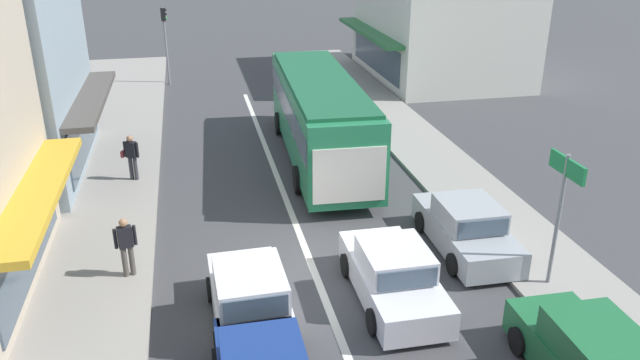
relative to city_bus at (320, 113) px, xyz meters
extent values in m
plane|color=#3F3F42|center=(-1.88, -7.82, -1.88)|extent=(140.00, 140.00, 0.00)
cube|color=silver|center=(-1.88, -3.82, -1.88)|extent=(0.20, 28.00, 0.01)
cube|color=gray|center=(-8.68, -1.82, -1.81)|extent=(5.20, 44.00, 0.14)
cube|color=gray|center=(4.32, -1.82, -1.82)|extent=(2.80, 44.00, 0.12)
cube|color=gold|center=(-8.51, -7.45, 0.82)|extent=(1.10, 7.20, 0.20)
cube|color=#425160|center=(-8.93, -7.45, -0.48)|extent=(0.06, 6.26, 1.80)
cube|color=#4C4742|center=(-8.26, 0.89, 0.82)|extent=(1.10, 7.61, 0.20)
cube|color=#425160|center=(-8.68, 0.89, -0.48)|extent=(0.06, 6.62, 1.80)
cube|color=silver|center=(9.62, 12.06, 1.65)|extent=(7.47, 10.62, 7.06)
cube|color=#2D703D|center=(5.43, 12.06, 0.82)|extent=(1.10, 9.77, 0.20)
cube|color=#425160|center=(5.85, 12.06, -0.48)|extent=(0.06, 8.49, 1.80)
cube|color=#237A4C|center=(0.00, 0.01, -0.12)|extent=(2.99, 10.90, 2.70)
cube|color=#425160|center=(0.00, 0.01, 0.28)|extent=(3.01, 10.47, 0.90)
cube|color=beige|center=(-0.25, -5.41, -0.32)|extent=(2.25, 0.16, 1.76)
cube|color=#1A5B39|center=(0.00, 0.01, 1.29)|extent=(2.82, 10.03, 0.12)
cylinder|color=black|center=(-1.10, 3.41, -1.40)|extent=(0.30, 0.97, 0.96)
cylinder|color=black|center=(1.40, 3.30, -1.40)|extent=(0.30, 0.97, 0.96)
cylinder|color=black|center=(-1.38, -2.90, -1.40)|extent=(0.30, 0.97, 0.96)
cylinder|color=black|center=(1.11, -3.01, -1.40)|extent=(0.30, 0.97, 0.96)
cube|color=silver|center=(-0.25, -9.70, -1.37)|extent=(1.75, 4.21, 0.72)
cube|color=silver|center=(-0.25, -9.80, -0.71)|extent=(1.57, 1.81, 0.60)
cube|color=#425160|center=(-0.24, -8.88, -0.71)|extent=(1.44, 0.07, 0.51)
cube|color=#425160|center=(-0.26, -10.72, -0.71)|extent=(1.40, 0.07, 0.48)
cylinder|color=black|center=(-1.10, -8.43, -1.57)|extent=(0.18, 0.62, 0.62)
cylinder|color=black|center=(0.62, -8.44, -1.57)|extent=(0.18, 0.62, 0.62)
cylinder|color=black|center=(-1.12, -10.95, -1.57)|extent=(0.18, 0.62, 0.62)
cylinder|color=black|center=(0.60, -10.96, -1.57)|extent=(0.18, 0.62, 0.62)
cube|color=#425160|center=(-3.83, -12.09, -0.66)|extent=(1.40, 0.06, 0.54)
cylinder|color=black|center=(-3.01, -11.65, -1.57)|extent=(0.18, 0.62, 0.62)
cube|color=silver|center=(-3.79, -9.94, -1.36)|extent=(1.73, 3.74, 0.76)
cube|color=silver|center=(-3.78, -10.24, -0.66)|extent=(1.56, 1.94, 0.64)
cube|color=#425160|center=(-3.81, -9.27, -0.66)|extent=(1.40, 0.09, 0.54)
cube|color=#425160|center=(-3.76, -11.21, -0.66)|extent=(1.37, 0.09, 0.51)
cylinder|color=black|center=(-4.64, -8.85, -1.57)|extent=(0.19, 0.62, 0.62)
cylinder|color=black|center=(-3.00, -8.81, -1.57)|extent=(0.19, 0.62, 0.62)
cylinder|color=black|center=(-4.58, -11.07, -1.57)|extent=(0.19, 0.62, 0.62)
cylinder|color=black|center=(-2.94, -11.03, -1.57)|extent=(0.19, 0.62, 0.62)
cube|color=#1E6638|center=(2.54, -13.70, -0.66)|extent=(1.56, 1.93, 0.64)
cube|color=#425160|center=(2.56, -12.73, -0.66)|extent=(1.40, 0.09, 0.54)
cylinder|color=black|center=(1.75, -12.28, -1.57)|extent=(0.19, 0.62, 0.62)
cylinder|color=black|center=(3.39, -12.31, -1.57)|extent=(0.19, 0.62, 0.62)
cube|color=#9EA3A8|center=(2.55, -7.74, -1.37)|extent=(1.79, 4.23, 0.72)
cube|color=#9EA3A8|center=(2.55, -7.84, -0.71)|extent=(1.59, 1.82, 0.60)
cube|color=#425160|center=(2.56, -6.92, -0.71)|extent=(1.44, 0.08, 0.51)
cube|color=#425160|center=(2.53, -8.76, -0.71)|extent=(1.40, 0.08, 0.48)
cylinder|color=black|center=(1.71, -6.47, -1.57)|extent=(0.19, 0.62, 0.62)
cylinder|color=black|center=(3.43, -6.50, -1.57)|extent=(0.19, 0.62, 0.62)
cylinder|color=black|center=(1.67, -8.99, -1.57)|extent=(0.19, 0.62, 0.62)
cylinder|color=black|center=(3.39, -9.02, -1.57)|extent=(0.19, 0.62, 0.62)
cylinder|color=gray|center=(-5.81, 13.22, 0.22)|extent=(0.12, 0.12, 4.20)
cube|color=black|center=(-5.81, 13.22, 1.97)|extent=(0.24, 0.24, 0.68)
sphere|color=black|center=(-5.67, 13.22, 2.20)|extent=(0.13, 0.13, 0.13)
sphere|color=black|center=(-5.67, 13.22, 1.98)|extent=(0.13, 0.13, 0.13)
sphere|color=green|center=(-5.67, 13.22, 1.76)|extent=(0.13, 0.13, 0.13)
cylinder|color=gray|center=(3.83, -10.00, -0.08)|extent=(0.10, 0.10, 3.60)
cube|color=#19753D|center=(3.83, -10.02, 1.42)|extent=(0.08, 1.40, 0.44)
cube|color=white|center=(3.88, -10.02, 1.42)|extent=(0.01, 1.10, 0.10)
cylinder|color=#333338|center=(-6.83, -0.89, -1.32)|extent=(0.14, 0.14, 0.84)
cylinder|color=#333338|center=(-6.99, -0.81, -1.32)|extent=(0.14, 0.14, 0.84)
cube|color=black|center=(-6.91, -0.85, -0.62)|extent=(0.42, 0.36, 0.56)
sphere|color=#9E7051|center=(-6.91, -0.85, -0.22)|extent=(0.22, 0.22, 0.22)
cylinder|color=black|center=(-6.69, -0.95, -0.62)|extent=(0.09, 0.09, 0.54)
cylinder|color=black|center=(-7.12, -0.74, -0.62)|extent=(0.09, 0.09, 0.54)
cube|color=maroon|center=(-7.19, -0.73, -0.80)|extent=(0.20, 0.26, 0.22)
cylinder|color=#4C4742|center=(-6.74, -7.47, -1.32)|extent=(0.14, 0.14, 0.84)
cylinder|color=#4C4742|center=(-6.56, -7.43, -1.32)|extent=(0.14, 0.14, 0.84)
cube|color=black|center=(-6.65, -7.45, -0.62)|extent=(0.40, 0.30, 0.56)
sphere|color=#9E7051|center=(-6.65, -7.45, -0.22)|extent=(0.22, 0.22, 0.22)
cylinder|color=black|center=(-6.88, -7.50, -0.62)|extent=(0.09, 0.09, 0.54)
cylinder|color=black|center=(-6.42, -7.39, -0.62)|extent=(0.09, 0.09, 0.54)
camera|label=1|loc=(-4.74, -22.13, 6.89)|focal=35.00mm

